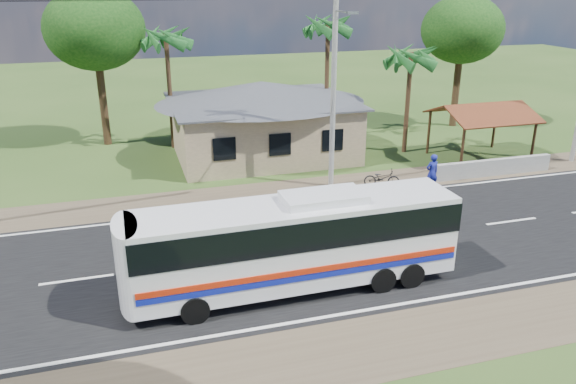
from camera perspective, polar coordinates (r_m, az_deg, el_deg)
The scene contains 14 objects.
ground at distance 22.32m, azimuth 3.01°, elevation -5.68°, with size 120.00×120.00×0.00m, color #2A4518.
road at distance 22.31m, azimuth 3.01°, elevation -5.66°, with size 120.00×16.00×0.03m.
house at distance 33.53m, azimuth -2.71°, elevation 8.20°, with size 12.40×10.00×5.00m.
waiting_shed at distance 34.47m, azimuth 19.15°, elevation 7.58°, with size 5.20×4.48×3.35m.
concrete_barrier at distance 32.22m, azimuth 20.13°, elevation 2.36°, with size 7.00×0.30×0.90m, color #9E9E99.
utility_poles at distance 27.31m, azimuth 4.04°, elevation 11.96°, with size 32.80×2.22×11.00m.
palm_near at distance 34.22m, azimuth 12.39°, elevation 13.23°, with size 2.80×2.80×6.70m.
palm_mid at distance 36.71m, azimuth 4.09°, elevation 16.40°, with size 2.80×2.80×8.20m.
palm_far at distance 35.06m, azimuth -12.31°, elevation 15.00°, with size 2.80×2.80×7.70m.
tree_behind_house at distance 36.92m, azimuth -19.05°, elevation 15.33°, with size 6.00×6.00×9.61m.
tree_behind_shed at distance 41.72m, azimuth 17.30°, elevation 15.43°, with size 5.60×5.60×9.02m.
coach_bus at distance 18.65m, azimuth 0.91°, elevation -4.61°, with size 10.94×2.47×3.39m.
motorcycle at distance 28.94m, azimuth 9.52°, elevation 1.40°, with size 0.63×1.80×0.95m, color black.
person at distance 28.79m, azimuth 14.42°, elevation 1.92°, with size 0.69×0.45×1.90m, color navy.
Camera 1 is at (-6.79, -18.80, 9.94)m, focal length 35.00 mm.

